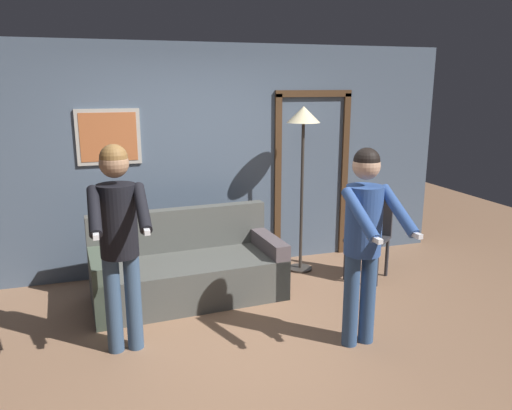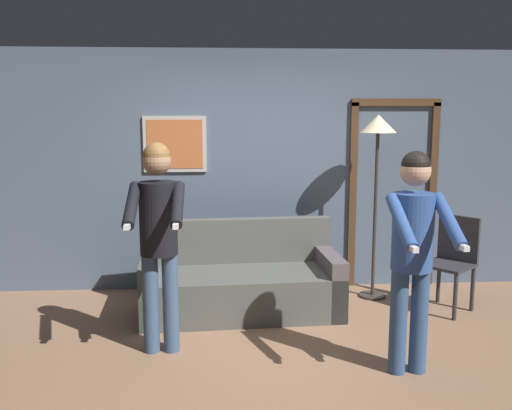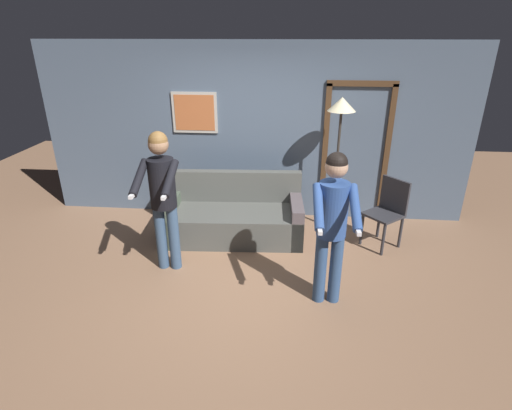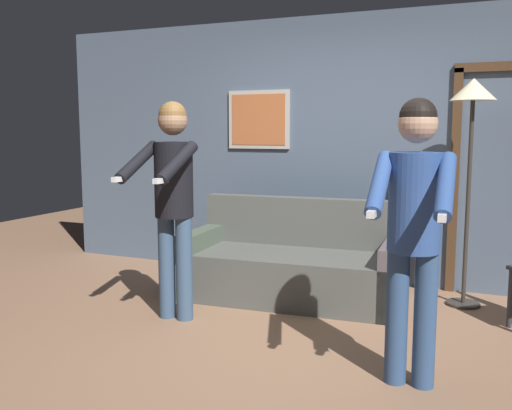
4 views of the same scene
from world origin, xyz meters
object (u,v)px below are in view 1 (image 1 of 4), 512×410
at_px(person_standing_right, 364,230).
at_px(dining_chair_distant, 370,231).
at_px(couch, 188,271).
at_px(torchiere_lamp, 303,131).
at_px(person_standing_left, 119,230).

relative_size(person_standing_right, dining_chair_distant, 1.80).
xyz_separation_m(person_standing_right, dining_chair_distant, (0.88, 1.35, -0.48)).
bearing_deg(couch, torchiere_lamp, 14.43).
relative_size(torchiere_lamp, person_standing_right, 1.14).
relative_size(torchiere_lamp, dining_chair_distant, 2.06).
bearing_deg(dining_chair_distant, person_standing_left, -162.77).
bearing_deg(torchiere_lamp, person_standing_right, -96.69).
distance_m(torchiere_lamp, person_standing_right, 1.89).
xyz_separation_m(torchiere_lamp, dining_chair_distant, (0.67, -0.41, -1.11)).
bearing_deg(person_standing_right, dining_chair_distant, 56.98).
distance_m(person_standing_left, person_standing_right, 1.95).
relative_size(person_standing_left, person_standing_right, 1.02).
height_order(couch, torchiere_lamp, torchiere_lamp).
bearing_deg(person_standing_left, person_standing_right, -14.73).
xyz_separation_m(torchiere_lamp, person_standing_right, (-0.21, -1.77, -0.63)).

